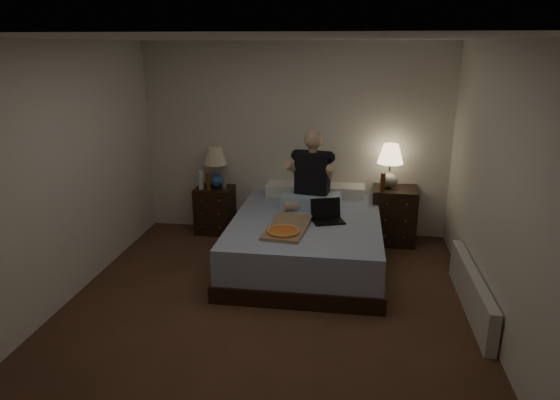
# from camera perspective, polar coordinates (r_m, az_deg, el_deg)

# --- Properties ---
(floor) EXTENTS (4.00, 4.50, 0.00)m
(floor) POSITION_cam_1_polar(r_m,az_deg,el_deg) (4.89, -1.51, -12.72)
(floor) COLOR brown
(floor) RESTS_ON ground
(ceiling) EXTENTS (4.00, 4.50, 0.00)m
(ceiling) POSITION_cam_1_polar(r_m,az_deg,el_deg) (4.23, -1.79, 18.00)
(ceiling) COLOR white
(ceiling) RESTS_ON ground
(wall_back) EXTENTS (4.00, 0.00, 2.50)m
(wall_back) POSITION_cam_1_polar(r_m,az_deg,el_deg) (6.57, 1.66, 6.83)
(wall_back) COLOR white
(wall_back) RESTS_ON ground
(wall_front) EXTENTS (4.00, 0.00, 2.50)m
(wall_front) POSITION_cam_1_polar(r_m,az_deg,el_deg) (2.38, -10.99, -13.39)
(wall_front) COLOR white
(wall_front) RESTS_ON ground
(wall_left) EXTENTS (0.00, 4.50, 2.50)m
(wall_left) POSITION_cam_1_polar(r_m,az_deg,el_deg) (5.12, -24.30, 2.23)
(wall_left) COLOR white
(wall_left) RESTS_ON ground
(wall_right) EXTENTS (0.00, 4.50, 2.50)m
(wall_right) POSITION_cam_1_polar(r_m,az_deg,el_deg) (4.53, 24.18, 0.40)
(wall_right) COLOR white
(wall_right) RESTS_ON ground
(bed) EXTENTS (1.67, 2.23, 0.55)m
(bed) POSITION_cam_1_polar(r_m,az_deg,el_deg) (5.83, 3.04, -4.57)
(bed) COLOR #536EA6
(bed) RESTS_ON floor
(nightstand_left) EXTENTS (0.50, 0.45, 0.62)m
(nightstand_left) POSITION_cam_1_polar(r_m,az_deg,el_deg) (6.81, -7.42, -1.09)
(nightstand_left) COLOR black
(nightstand_left) RESTS_ON floor
(nightstand_right) EXTENTS (0.58, 0.52, 0.72)m
(nightstand_right) POSITION_cam_1_polar(r_m,az_deg,el_deg) (6.56, 12.87, -1.70)
(nightstand_right) COLOR black
(nightstand_right) RESTS_ON floor
(lamp_left) EXTENTS (0.36, 0.36, 0.56)m
(lamp_left) POSITION_cam_1_polar(r_m,az_deg,el_deg) (6.64, -7.39, 3.75)
(lamp_left) COLOR navy
(lamp_left) RESTS_ON nightstand_left
(lamp_right) EXTENTS (0.39, 0.39, 0.56)m
(lamp_right) POSITION_cam_1_polar(r_m,az_deg,el_deg) (6.38, 12.44, 3.79)
(lamp_right) COLOR gray
(lamp_right) RESTS_ON nightstand_right
(water_bottle) EXTENTS (0.07, 0.07, 0.25)m
(water_bottle) POSITION_cam_1_polar(r_m,az_deg,el_deg) (6.64, -9.01, 2.28)
(water_bottle) COLOR silver
(water_bottle) RESTS_ON nightstand_left
(soda_can) EXTENTS (0.07, 0.07, 0.10)m
(soda_can) POSITION_cam_1_polar(r_m,az_deg,el_deg) (6.62, -6.42, 1.68)
(soda_can) COLOR #B9BAB4
(soda_can) RESTS_ON nightstand_left
(beer_bottle_left) EXTENTS (0.06, 0.06, 0.23)m
(beer_bottle_left) POSITION_cam_1_polar(r_m,az_deg,el_deg) (6.57, -8.18, 2.08)
(beer_bottle_left) COLOR #5E320D
(beer_bottle_left) RESTS_ON nightstand_left
(beer_bottle_right) EXTENTS (0.06, 0.06, 0.23)m
(beer_bottle_right) POSITION_cam_1_polar(r_m,az_deg,el_deg) (6.27, 11.67, 2.04)
(beer_bottle_right) COLOR #57290C
(beer_bottle_right) RESTS_ON nightstand_right
(person) EXTENTS (0.74, 0.63, 0.93)m
(person) POSITION_cam_1_polar(r_m,az_deg,el_deg) (5.98, 3.64, 3.47)
(person) COLOR black
(person) RESTS_ON bed
(laptop) EXTENTS (0.41, 0.38, 0.24)m
(laptop) POSITION_cam_1_polar(r_m,az_deg,el_deg) (5.56, 5.56, -1.37)
(laptop) COLOR black
(laptop) RESTS_ON bed
(pizza_box) EXTENTS (0.48, 0.80, 0.08)m
(pizza_box) POSITION_cam_1_polar(r_m,az_deg,el_deg) (5.17, 0.37, -3.70)
(pizza_box) COLOR #9E7F5F
(pizza_box) RESTS_ON bed
(radiator) EXTENTS (0.10, 1.60, 0.40)m
(radiator) POSITION_cam_1_polar(r_m,az_deg,el_deg) (5.18, 21.03, -9.68)
(radiator) COLOR silver
(radiator) RESTS_ON floor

